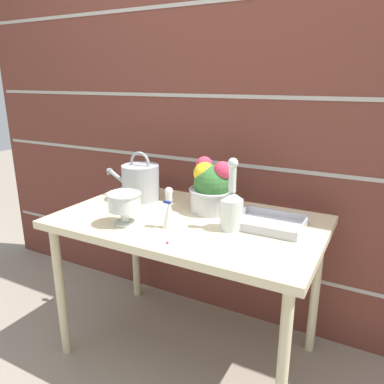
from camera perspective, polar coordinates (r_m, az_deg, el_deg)
name	(u,v)px	position (r m, az deg, el deg)	size (l,w,h in m)	color
ground_plane	(189,350)	(2.14, -0.51, -22.94)	(12.00, 12.00, 0.00)	gray
brick_wall	(229,130)	(2.08, 5.71, 9.40)	(3.60, 0.08, 2.20)	brown
patio_table	(188,232)	(1.78, -0.56, -6.18)	(1.23, 0.74, 0.74)	beige
watering_can	(140,182)	(2.03, -7.90, 1.54)	(0.34, 0.20, 0.26)	#9EA3A8
crystal_pedestal_bowl	(124,203)	(1.68, -10.29, -1.69)	(0.15, 0.15, 0.15)	silver
flower_planter	(212,187)	(1.83, 3.06, 0.70)	(0.23, 0.23, 0.26)	#BCBCC1
glass_decanter	(232,207)	(1.61, 6.06, -2.22)	(0.10, 0.10, 0.32)	silver
figurine_vase	(169,211)	(1.63, -3.50, -2.96)	(0.06, 0.06, 0.19)	white
wire_tray	(269,224)	(1.70, 11.68, -4.83)	(0.30, 0.24, 0.04)	#B7B7BC
fallen_petal	(167,243)	(1.50, -3.77, -7.71)	(0.01, 0.01, 0.01)	#E03856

